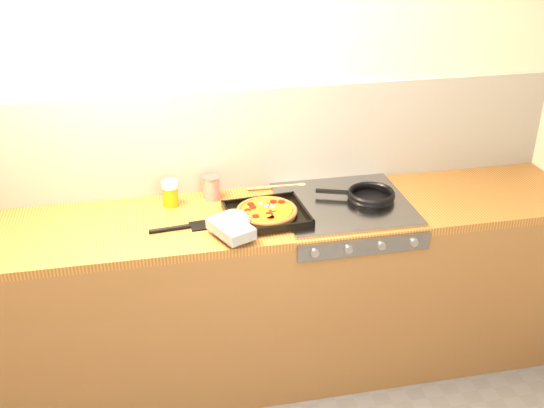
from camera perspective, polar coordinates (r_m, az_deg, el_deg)
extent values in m
plane|color=#BEB7A0|center=(3.05, -3.08, 7.54)|extent=(3.20, 0.00, 3.20)
cube|color=white|center=(3.07, -3.00, 5.71)|extent=(3.20, 0.02, 0.50)
cube|color=brown|center=(3.16, -1.87, -8.45)|extent=(3.20, 0.60, 0.86)
cube|color=#99642F|center=(2.92, -2.00, -1.23)|extent=(3.20, 0.60, 0.04)
cube|color=gray|center=(2.79, 8.25, -3.72)|extent=(0.60, 0.03, 0.08)
cylinder|color=#A5A5AA|center=(2.71, 3.86, -4.40)|extent=(0.04, 0.02, 0.04)
cylinder|color=#A5A5AA|center=(2.75, 6.88, -4.05)|extent=(0.04, 0.02, 0.04)
cylinder|color=#A5A5AA|center=(2.80, 9.80, -3.70)|extent=(0.04, 0.02, 0.04)
cylinder|color=#A5A5AA|center=(2.86, 12.62, -3.36)|extent=(0.04, 0.02, 0.04)
cube|color=gray|center=(3.01, 6.46, 0.01)|extent=(0.60, 0.56, 0.02)
cube|color=black|center=(2.86, -0.48, -1.01)|extent=(0.38, 0.33, 0.01)
cube|color=black|center=(2.98, -1.25, 0.53)|extent=(0.35, 0.04, 0.02)
cube|color=black|center=(2.72, 0.37, -2.14)|extent=(0.35, 0.04, 0.02)
cube|color=black|center=(2.90, 2.78, -0.31)|extent=(0.03, 0.31, 0.02)
cube|color=black|center=(2.81, -3.83, -1.19)|extent=(0.03, 0.31, 0.02)
cylinder|color=brown|center=(2.85, -0.48, -0.76)|extent=(0.28, 0.28, 0.02)
torus|color=brown|center=(2.85, -0.48, -0.61)|extent=(0.30, 0.30, 0.02)
cylinder|color=#BD6A17|center=(2.85, -0.48, -0.57)|extent=(0.25, 0.25, 0.01)
cylinder|color=maroon|center=(2.84, 0.06, -0.52)|extent=(0.03, 0.03, 0.00)
cylinder|color=maroon|center=(2.89, -1.92, -0.01)|extent=(0.03, 0.03, 0.00)
cylinder|color=maroon|center=(2.77, -0.14, -1.19)|extent=(0.03, 0.03, 0.00)
cylinder|color=maroon|center=(2.83, -2.19, -0.58)|extent=(0.03, 0.03, 0.00)
cylinder|color=maroon|center=(2.91, 0.12, 0.22)|extent=(0.03, 0.03, 0.00)
cylinder|color=maroon|center=(2.88, -0.45, -0.10)|extent=(0.03, 0.03, 0.00)
cylinder|color=maroon|center=(2.78, -1.47, -1.10)|extent=(0.03, 0.03, 0.00)
cylinder|color=maroon|center=(2.91, 0.85, 0.20)|extent=(0.03, 0.03, 0.00)
cylinder|color=maroon|center=(2.78, -0.12, -1.16)|extent=(0.03, 0.03, 0.00)
cylinder|color=maroon|center=(2.80, -0.24, -0.88)|extent=(0.03, 0.03, 0.00)
cylinder|color=maroon|center=(2.86, -1.74, -0.27)|extent=(0.03, 0.03, 0.00)
ellipsoid|color=yellow|center=(2.82, -1.74, -0.75)|extent=(0.03, 0.02, 0.01)
ellipsoid|color=yellow|center=(2.82, -2.16, -0.74)|extent=(0.03, 0.02, 0.01)
ellipsoid|color=yellow|center=(2.88, -0.85, -0.10)|extent=(0.03, 0.02, 0.01)
ellipsoid|color=yellow|center=(2.91, -1.10, 0.19)|extent=(0.03, 0.02, 0.01)
ellipsoid|color=yellow|center=(2.79, -0.34, -1.06)|extent=(0.03, 0.02, 0.01)
ellipsoid|color=yellow|center=(2.84, 0.19, -0.52)|extent=(0.03, 0.02, 0.01)
ellipsoid|color=yellow|center=(2.85, -0.09, -0.40)|extent=(0.03, 0.02, 0.01)
ellipsoid|color=yellow|center=(2.81, -1.62, -0.82)|extent=(0.03, 0.02, 0.01)
ellipsoid|color=yellow|center=(2.90, -0.71, 0.10)|extent=(0.03, 0.02, 0.01)
ellipsoid|color=silver|center=(2.90, -1.01, 0.12)|extent=(0.03, 0.03, 0.01)
ellipsoid|color=silver|center=(2.88, -0.49, -0.13)|extent=(0.03, 0.03, 0.01)
ellipsoid|color=silver|center=(2.87, 0.04, -0.21)|extent=(0.03, 0.03, 0.01)
cube|color=black|center=(2.69, -3.71, -2.20)|extent=(0.20, 0.24, 0.05)
ellipsoid|color=black|center=(2.78, -3.45, -1.17)|extent=(0.13, 0.13, 0.05)
cylinder|color=black|center=(2.73, -2.48, -1.76)|extent=(0.07, 0.10, 0.05)
cylinder|color=black|center=(3.05, 8.86, 0.48)|extent=(0.27, 0.27, 0.01)
torus|color=black|center=(3.04, 8.88, 0.83)|extent=(0.29, 0.29, 0.02)
cube|color=black|center=(3.03, 5.48, 1.11)|extent=(0.16, 0.07, 0.01)
cylinder|color=maroon|center=(3.04, -5.45, 1.45)|extent=(0.09, 0.09, 0.11)
cylinder|color=#B2B2B7|center=(3.02, -5.50, 2.39)|extent=(0.09, 0.09, 0.01)
cylinder|color=#B2B2B7|center=(3.06, -5.41, 0.52)|extent=(0.09, 0.09, 0.01)
cylinder|color=orange|center=(3.01, -9.07, 0.68)|extent=(0.08, 0.08, 0.09)
cylinder|color=silver|center=(2.98, -9.15, 1.75)|extent=(0.09, 0.09, 0.03)
cylinder|color=#AF7F4A|center=(3.15, 0.14, 1.53)|extent=(0.26, 0.02, 0.02)
ellipsoid|color=#AF7F4A|center=(3.17, 2.65, 1.70)|extent=(0.06, 0.05, 0.02)
cube|color=black|center=(2.83, -6.34, -1.91)|extent=(0.11, 0.09, 0.01)
cylinder|color=black|center=(2.80, -9.17, -2.21)|extent=(0.18, 0.04, 0.02)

